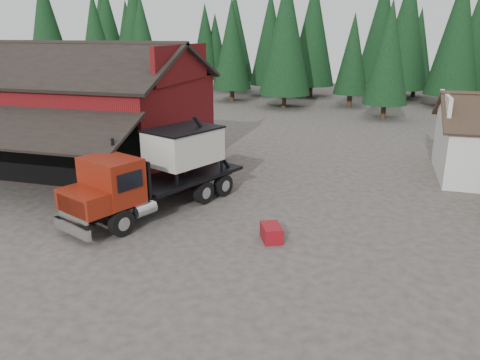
# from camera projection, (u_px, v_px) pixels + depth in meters

# --- Properties ---
(ground) EXTENTS (120.00, 120.00, 0.00)m
(ground) POSITION_uv_depth(u_px,v_px,m) (205.00, 253.00, 16.97)
(ground) COLOR #443A35
(ground) RESTS_ON ground
(red_barn) EXTENTS (12.80, 13.63, 7.18)m
(red_barn) POSITION_uv_depth(u_px,v_px,m) (91.00, 118.00, 28.18)
(red_barn) COLOR maroon
(red_barn) RESTS_ON ground
(conifer_backdrop) EXTENTS (76.00, 16.00, 16.00)m
(conifer_backdrop) POSITION_uv_depth(u_px,v_px,m) (331.00, 99.00, 55.31)
(conifer_backdrop) COLOR black
(conifer_backdrop) RESTS_ON ground
(near_pine_a) EXTENTS (4.40, 4.40, 11.40)m
(near_pine_a) POSITION_uv_depth(u_px,v_px,m) (96.00, 45.00, 46.57)
(near_pine_a) COLOR #382619
(near_pine_a) RESTS_ON ground
(near_pine_b) EXTENTS (3.96, 3.96, 10.40)m
(near_pine_b) POSITION_uv_depth(u_px,v_px,m) (389.00, 53.00, 40.93)
(near_pine_b) COLOR #382619
(near_pine_b) RESTS_ON ground
(near_pine_d) EXTENTS (5.28, 5.28, 13.40)m
(near_pine_d) POSITION_uv_depth(u_px,v_px,m) (286.00, 34.00, 46.85)
(near_pine_d) COLOR #382619
(near_pine_d) RESTS_ON ground
(feed_truck) EXTENTS (5.61, 9.14, 4.02)m
(feed_truck) POSITION_uv_depth(u_px,v_px,m) (159.00, 169.00, 20.64)
(feed_truck) COLOR black
(feed_truck) RESTS_ON ground
(equip_box) EXTENTS (1.11, 1.29, 0.60)m
(equip_box) POSITION_uv_depth(u_px,v_px,m) (271.00, 233.00, 17.96)
(equip_box) COLOR maroon
(equip_box) RESTS_ON ground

